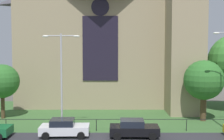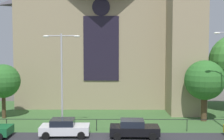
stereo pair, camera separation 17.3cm
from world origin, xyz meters
name	(u,v)px [view 2 (the right image)]	position (x,y,z in m)	size (l,w,h in m)	color
ground	(120,113)	(0.00, 10.00, 0.00)	(160.00, 160.00, 0.00)	#56544C
grass_verge	(120,117)	(0.00, 8.00, 0.00)	(120.00, 20.00, 0.01)	#3D6633
church_building	(108,31)	(-1.52, 17.35, 10.27)	(23.20, 16.20, 26.00)	tan
iron_railing	(97,121)	(-2.29, 2.50, 0.98)	(33.37, 0.07, 1.13)	black
tree_right_near	(205,80)	(8.82, 6.43, 4.30)	(4.18, 4.18, 6.43)	#4C3823
tree_left_near	(3,81)	(-12.84, 7.49, 4.08)	(3.70, 3.70, 5.95)	#4C3823
streetlamp_near	(62,70)	(-5.44, 2.40, 5.63)	(3.37, 0.26, 8.95)	#B2B2B7
parked_car_white	(64,128)	(-4.98, 0.92, 0.74)	(4.24, 2.11, 1.51)	silver
parked_car_black	(134,128)	(1.02, 0.73, 0.74)	(4.23, 2.09, 1.51)	black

